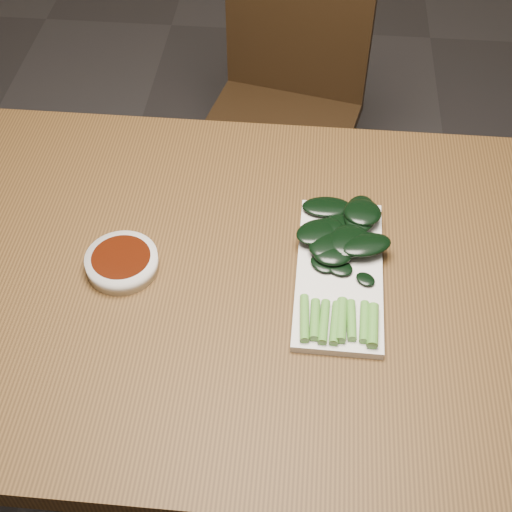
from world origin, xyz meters
name	(u,v)px	position (x,y,z in m)	size (l,w,h in m)	color
ground	(258,473)	(0.00, 0.00, 0.00)	(6.00, 6.00, 0.00)	#2C2A2A
table	(259,302)	(0.00, 0.00, 0.68)	(1.40, 0.80, 0.75)	#472E14
chair_far	(285,101)	(0.00, 0.84, 0.49)	(0.47, 0.47, 0.89)	black
sauce_bowl	(122,262)	(-0.23, 0.00, 0.77)	(0.12, 0.12, 0.03)	beige
serving_plate	(339,273)	(0.13, 0.01, 0.76)	(0.14, 0.32, 0.01)	beige
gai_lan	(343,246)	(0.14, 0.05, 0.78)	(0.18, 0.32, 0.03)	#4F8E31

